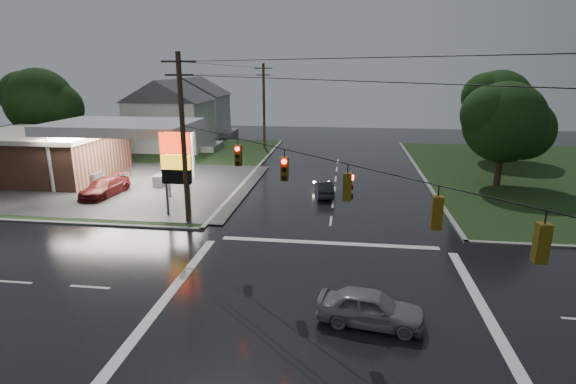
# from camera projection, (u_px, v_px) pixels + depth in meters

# --- Properties ---
(ground) EXTENTS (120.00, 120.00, 0.00)m
(ground) POSITION_uv_depth(u_px,v_px,m) (321.00, 302.00, 19.95)
(ground) COLOR black
(ground) RESTS_ON ground
(grass_nw) EXTENTS (36.00, 36.00, 0.08)m
(grass_nw) POSITION_uv_depth(u_px,v_px,m) (93.00, 164.00, 48.01)
(grass_nw) COLOR black
(grass_nw) RESTS_ON ground
(gas_station) EXTENTS (26.20, 18.00, 5.60)m
(gas_station) POSITION_uv_depth(u_px,v_px,m) (55.00, 152.00, 41.27)
(gas_station) COLOR #2D2D2D
(gas_station) RESTS_ON ground
(pylon_sign) EXTENTS (2.00, 0.35, 6.00)m
(pylon_sign) POSITION_uv_depth(u_px,v_px,m) (176.00, 160.00, 30.20)
(pylon_sign) COLOR #59595E
(pylon_sign) RESTS_ON ground
(utility_pole_nw) EXTENTS (2.20, 0.32, 11.00)m
(utility_pole_nw) POSITION_uv_depth(u_px,v_px,m) (183.00, 138.00, 28.66)
(utility_pole_nw) COLOR #382619
(utility_pole_nw) RESTS_ON ground
(utility_pole_n) EXTENTS (2.20, 0.32, 10.50)m
(utility_pole_n) POSITION_uv_depth(u_px,v_px,m) (264.00, 105.00, 55.94)
(utility_pole_n) COLOR #382619
(utility_pole_n) RESTS_ON ground
(traffic_signals) EXTENTS (26.87, 26.87, 1.47)m
(traffic_signals) POSITION_uv_depth(u_px,v_px,m) (325.00, 159.00, 18.18)
(traffic_signals) COLOR black
(traffic_signals) RESTS_ON ground
(house_near) EXTENTS (11.05, 8.48, 8.60)m
(house_near) POSITION_uv_depth(u_px,v_px,m) (170.00, 114.00, 55.75)
(house_near) COLOR silver
(house_near) RESTS_ON ground
(house_far) EXTENTS (11.05, 8.48, 8.60)m
(house_far) POSITION_uv_depth(u_px,v_px,m) (194.00, 106.00, 67.33)
(house_far) COLOR silver
(house_far) RESTS_ON ground
(tree_nw_behind) EXTENTS (8.93, 7.60, 10.00)m
(tree_nw_behind) POSITION_uv_depth(u_px,v_px,m) (41.00, 102.00, 51.14)
(tree_nw_behind) COLOR black
(tree_nw_behind) RESTS_ON ground
(tree_ne_near) EXTENTS (7.99, 6.80, 8.98)m
(tree_ne_near) POSITION_uv_depth(u_px,v_px,m) (506.00, 123.00, 37.68)
(tree_ne_near) COLOR black
(tree_ne_near) RESTS_ON ground
(tree_ne_far) EXTENTS (8.46, 7.20, 9.80)m
(tree_ne_far) POSITION_uv_depth(u_px,v_px,m) (499.00, 104.00, 48.59)
(tree_ne_far) COLOR black
(tree_ne_far) RESTS_ON ground
(car_north) EXTENTS (1.88, 3.92, 1.24)m
(car_north) POSITION_uv_depth(u_px,v_px,m) (324.00, 189.00, 36.15)
(car_north) COLOR #202428
(car_north) RESTS_ON ground
(car_crossing) EXTENTS (4.52, 2.39, 1.47)m
(car_crossing) POSITION_uv_depth(u_px,v_px,m) (371.00, 308.00, 18.08)
(car_crossing) COLOR gray
(car_crossing) RESTS_ON ground
(car_pump) EXTENTS (2.63, 5.26, 1.47)m
(car_pump) POSITION_uv_depth(u_px,v_px,m) (105.00, 187.00, 36.13)
(car_pump) COLOR #581514
(car_pump) RESTS_ON ground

